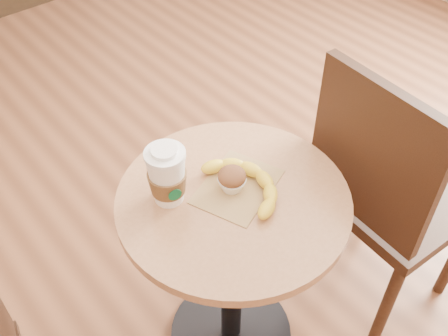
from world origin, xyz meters
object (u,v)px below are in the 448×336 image
at_px(cafe_table, 232,251).
at_px(chair_right, 387,192).
at_px(banana, 248,181).
at_px(coffee_cup, 167,177).
at_px(muffin, 232,179).

distance_m(cafe_table, chair_right, 0.54).
bearing_deg(banana, chair_right, -18.42).
height_order(cafe_table, coffee_cup, coffee_cup).
relative_size(coffee_cup, banana, 0.62).
height_order(muffin, banana, muffin).
relative_size(cafe_table, muffin, 9.45).
bearing_deg(muffin, cafe_table, -122.35).
distance_m(muffin, banana, 0.05).
xyz_separation_m(chair_right, coffee_cup, (-0.64, 0.28, 0.26)).
height_order(cafe_table, chair_right, chair_right).
bearing_deg(chair_right, banana, 72.21).
xyz_separation_m(coffee_cup, banana, (0.19, -0.11, -0.06)).
distance_m(cafe_table, banana, 0.27).
distance_m(coffee_cup, banana, 0.23).
relative_size(chair_right, banana, 3.62).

